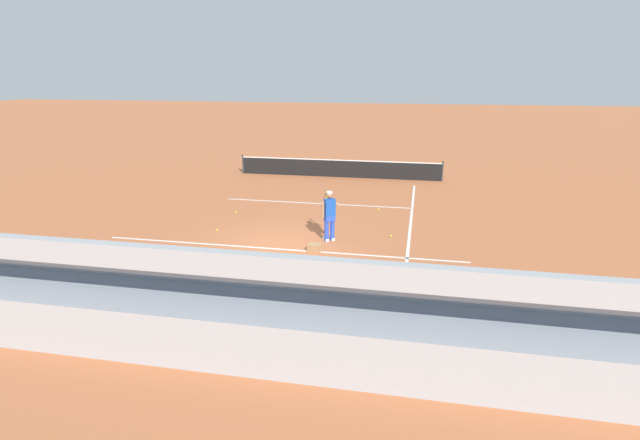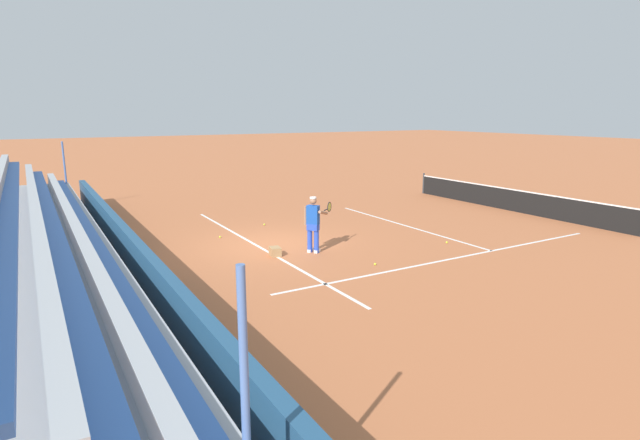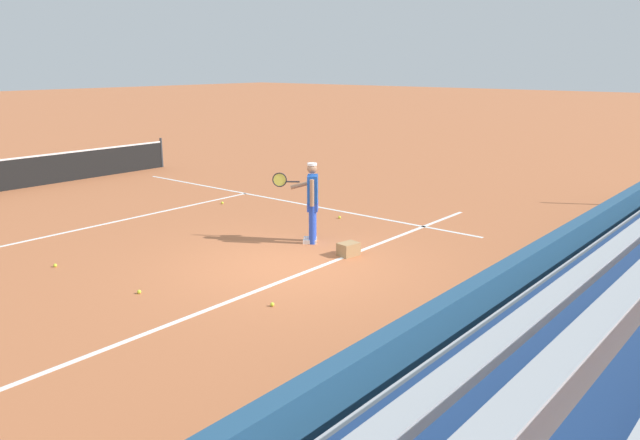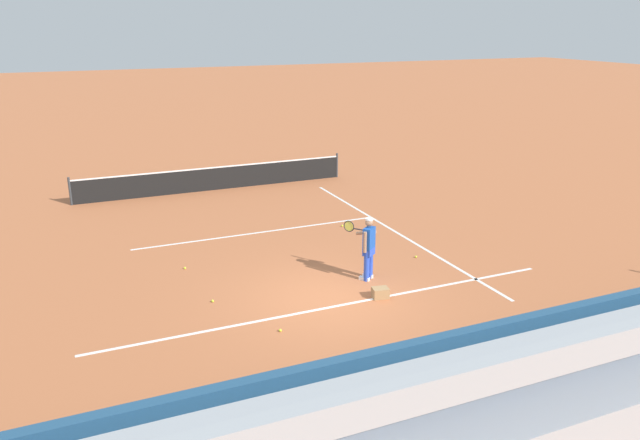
# 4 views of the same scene
# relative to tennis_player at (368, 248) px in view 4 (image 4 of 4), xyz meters

# --- Properties ---
(ground_plane) EXTENTS (160.00, 160.00, 0.00)m
(ground_plane) POSITION_rel_tennis_player_xyz_m (-1.44, -0.69, -0.89)
(ground_plane) COLOR #B7663D
(court_baseline_white) EXTENTS (12.00, 0.10, 0.01)m
(court_baseline_white) POSITION_rel_tennis_player_xyz_m (-1.44, -1.19, -0.89)
(court_baseline_white) COLOR white
(court_baseline_white) RESTS_ON ground
(court_sideline_white) EXTENTS (0.10, 12.00, 0.01)m
(court_sideline_white) POSITION_rel_tennis_player_xyz_m (2.67, 3.31, -0.89)
(court_sideline_white) COLOR white
(court_sideline_white) RESTS_ON ground
(court_service_line_white) EXTENTS (8.22, 0.10, 0.01)m
(court_service_line_white) POSITION_rel_tennis_player_xyz_m (-1.44, 4.81, -0.89)
(court_service_line_white) COLOR white
(court_service_line_white) RESTS_ON ground
(back_wall_sponsor_board) EXTENTS (22.71, 0.25, 1.10)m
(back_wall_sponsor_board) POSITION_rel_tennis_player_xyz_m (-1.45, -5.15, -0.34)
(back_wall_sponsor_board) COLOR navy
(back_wall_sponsor_board) RESTS_ON ground
(bleacher_stand) EXTENTS (21.57, 2.40, 2.95)m
(bleacher_stand) POSITION_rel_tennis_player_xyz_m (-1.44, -6.98, -0.17)
(bleacher_stand) COLOR #9EA3A8
(bleacher_stand) RESTS_ON ground
(tennis_player) EXTENTS (0.63, 1.05, 1.71)m
(tennis_player) POSITION_rel_tennis_player_xyz_m (0.00, 0.00, 0.00)
(tennis_player) COLOR blue
(tennis_player) RESTS_ON ground
(ball_box_cardboard) EXTENTS (0.45, 0.36, 0.26)m
(ball_box_cardboard) POSITION_rel_tennis_player_xyz_m (-0.25, -1.18, -0.76)
(ball_box_cardboard) COLOR #A87F51
(ball_box_cardboard) RESTS_ON ground
(tennis_ball_toward_net) EXTENTS (0.07, 0.07, 0.07)m
(tennis_ball_toward_net) POSITION_rel_tennis_player_xyz_m (-3.17, -1.87, -0.86)
(tennis_ball_toward_net) COLOR #CCE533
(tennis_ball_toward_net) RESTS_ON ground
(tennis_ball_far_right) EXTENTS (0.07, 0.07, 0.07)m
(tennis_ball_far_right) POSITION_rel_tennis_player_xyz_m (-4.17, 0.23, -0.86)
(tennis_ball_far_right) COLOR #CCE533
(tennis_ball_far_right) RESTS_ON ground
(tennis_ball_stray_back) EXTENTS (0.07, 0.07, 0.07)m
(tennis_ball_stray_back) POSITION_rel_tennis_player_xyz_m (1.29, 4.28, -0.86)
(tennis_ball_stray_back) COLOR #CCE533
(tennis_ball_stray_back) RESTS_ON ground
(tennis_ball_near_player) EXTENTS (0.07, 0.07, 0.07)m
(tennis_ball_near_player) POSITION_rel_tennis_player_xyz_m (2.03, 0.82, -0.86)
(tennis_ball_near_player) COLOR #CCE533
(tennis_ball_near_player) RESTS_ON ground
(tennis_ball_by_box) EXTENTS (0.07, 0.07, 0.07)m
(tennis_ball_by_box) POSITION_rel_tennis_player_xyz_m (-4.36, 2.64, -0.86)
(tennis_ball_by_box) COLOR #CCE533
(tennis_ball_by_box) RESTS_ON ground
(tennis_net) EXTENTS (11.09, 0.09, 1.07)m
(tennis_net) POSITION_rel_tennis_player_xyz_m (-1.44, 10.65, -0.40)
(tennis_net) COLOR #33383D
(tennis_net) RESTS_ON ground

